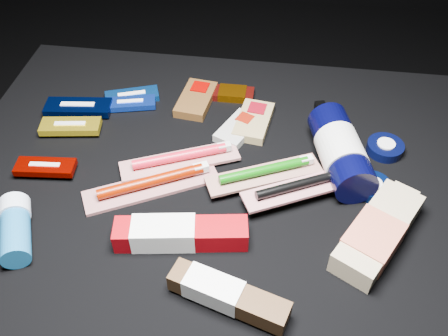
# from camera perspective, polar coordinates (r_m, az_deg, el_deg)

# --- Properties ---
(ground) EXTENTS (3.00, 3.00, 0.00)m
(ground) POSITION_cam_1_polar(r_m,az_deg,el_deg) (1.22, -0.78, -14.23)
(ground) COLOR black
(ground) RESTS_ON ground
(cloth_table) EXTENTS (0.98, 0.78, 0.40)m
(cloth_table) POSITION_cam_1_polar(r_m,az_deg,el_deg) (1.06, -0.89, -8.73)
(cloth_table) COLOR black
(cloth_table) RESTS_ON ground
(luna_bar_0) EXTENTS (0.12, 0.08, 0.01)m
(luna_bar_0) POSITION_cam_1_polar(r_m,az_deg,el_deg) (1.09, -10.47, 8.10)
(luna_bar_0) COLOR #0C4090
(luna_bar_0) RESTS_ON cloth_table
(luna_bar_1) EXTENTS (0.11, 0.06, 0.01)m
(luna_bar_1) POSITION_cam_1_polar(r_m,az_deg,el_deg) (1.07, -10.63, 7.27)
(luna_bar_1) COLOR #1238BC
(luna_bar_1) RESTS_ON cloth_table
(luna_bar_2) EXTENTS (0.14, 0.06, 0.02)m
(luna_bar_2) POSITION_cam_1_polar(r_m,az_deg,el_deg) (1.08, -16.31, 6.67)
(luna_bar_2) COLOR black
(luna_bar_2) RESTS_ON cloth_table
(luna_bar_3) EXTENTS (0.12, 0.06, 0.02)m
(luna_bar_3) POSITION_cam_1_polar(r_m,az_deg,el_deg) (1.03, -17.13, 4.59)
(luna_bar_3) COLOR yellow
(luna_bar_3) RESTS_ON cloth_table
(luna_bar_4) EXTENTS (0.11, 0.05, 0.01)m
(luna_bar_4) POSITION_cam_1_polar(r_m,az_deg,el_deg) (0.96, -19.74, 0.11)
(luna_bar_4) COLOR #8A0600
(luna_bar_4) RESTS_ON cloth_table
(clif_bar_0) EXTENTS (0.08, 0.12, 0.02)m
(clif_bar_0) POSITION_cam_1_polar(r_m,az_deg,el_deg) (1.07, -3.13, 8.00)
(clif_bar_0) COLOR #4B2F14
(clif_bar_0) RESTS_ON cloth_table
(clif_bar_1) EXTENTS (0.09, 0.11, 0.02)m
(clif_bar_1) POSITION_cam_1_polar(r_m,az_deg,el_deg) (0.99, 1.74, 4.63)
(clif_bar_1) COLOR #A2A19C
(clif_bar_1) RESTS_ON cloth_table
(clif_bar_2) EXTENTS (0.08, 0.12, 0.02)m
(clif_bar_2) POSITION_cam_1_polar(r_m,az_deg,el_deg) (1.01, 3.45, 5.53)
(clif_bar_2) COLOR #947E4E
(clif_bar_2) RESTS_ON cloth_table
(power_bar) EXTENTS (0.14, 0.05, 0.02)m
(power_bar) POSITION_cam_1_polar(r_m,az_deg,el_deg) (1.08, 0.14, 8.54)
(power_bar) COLOR maroon
(power_bar) RESTS_ON cloth_table
(lotion_bottle) EXTENTS (0.12, 0.25, 0.08)m
(lotion_bottle) POSITION_cam_1_polar(r_m,az_deg,el_deg) (0.92, 13.19, 1.92)
(lotion_bottle) COLOR black
(lotion_bottle) RESTS_ON cloth_table
(cream_tin_upper) EXTENTS (0.07, 0.07, 0.02)m
(cream_tin_upper) POSITION_cam_1_polar(r_m,az_deg,el_deg) (0.99, 17.93, 2.23)
(cream_tin_upper) COLOR black
(cream_tin_upper) RESTS_ON cloth_table
(cream_tin_lower) EXTENTS (0.07, 0.07, 0.02)m
(cream_tin_lower) POSITION_cam_1_polar(r_m,az_deg,el_deg) (0.91, 16.56, -2.06)
(cream_tin_lower) COLOR black
(cream_tin_lower) RESTS_ON cloth_table
(bodywash_bottle) EXTENTS (0.16, 0.21, 0.04)m
(bodywash_bottle) POSITION_cam_1_polar(r_m,az_deg,el_deg) (0.83, 17.07, -7.21)
(bodywash_bottle) COLOR tan
(bodywash_bottle) RESTS_ON cloth_table
(deodorant_stick) EXTENTS (0.09, 0.13, 0.05)m
(deodorant_stick) POSITION_cam_1_polar(r_m,az_deg,el_deg) (0.86, -22.74, -6.41)
(deodorant_stick) COLOR #175C91
(deodorant_stick) RESTS_ON cloth_table
(toothbrush_pack_0) EXTENTS (0.24, 0.16, 0.03)m
(toothbrush_pack_0) POSITION_cam_1_polar(r_m,az_deg,el_deg) (0.89, -8.09, -1.78)
(toothbrush_pack_0) COLOR #A79F9C
(toothbrush_pack_0) RESTS_ON cloth_table
(toothbrush_pack_1) EXTENTS (0.22, 0.14, 0.02)m
(toothbrush_pack_1) POSITION_cam_1_polar(r_m,az_deg,el_deg) (0.92, -4.88, 1.09)
(toothbrush_pack_1) COLOR beige
(toothbrush_pack_1) RESTS_ON cloth_table
(toothbrush_pack_2) EXTENTS (0.21, 0.13, 0.02)m
(toothbrush_pack_2) POSITION_cam_1_polar(r_m,az_deg,el_deg) (0.89, 4.77, -0.49)
(toothbrush_pack_2) COLOR #A8A19C
(toothbrush_pack_2) RESTS_ON cloth_table
(toothbrush_pack_3) EXTENTS (0.20, 0.13, 0.02)m
(toothbrush_pack_3) POSITION_cam_1_polar(r_m,az_deg,el_deg) (0.86, 8.76, -2.08)
(toothbrush_pack_3) COLOR beige
(toothbrush_pack_3) RESTS_ON cloth_table
(toothpaste_carton_red) EXTENTS (0.22, 0.08, 0.04)m
(toothpaste_carton_red) POSITION_cam_1_polar(r_m,az_deg,el_deg) (0.80, -5.62, -7.47)
(toothpaste_carton_red) COLOR #8E030A
(toothpaste_carton_red) RESTS_ON cloth_table
(toothpaste_carton_green) EXTENTS (0.18, 0.09, 0.03)m
(toothpaste_carton_green) POSITION_cam_1_polar(r_m,az_deg,el_deg) (0.73, -0.09, -14.14)
(toothpaste_carton_green) COLOR #402814
(toothpaste_carton_green) RESTS_ON cloth_table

